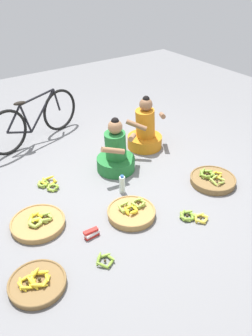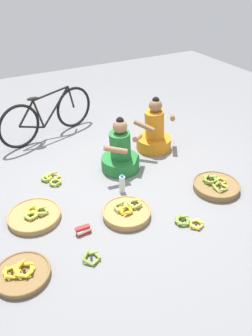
% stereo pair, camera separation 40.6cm
% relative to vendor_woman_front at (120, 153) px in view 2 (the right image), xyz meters
% --- Properties ---
extents(ground_plane, '(10.00, 10.00, 0.00)m').
position_rel_vendor_woman_front_xyz_m(ground_plane, '(-0.18, -0.30, -0.25)').
color(ground_plane, slate).
extents(vendor_woman_front, '(0.69, 0.53, 0.77)m').
position_rel_vendor_woman_front_xyz_m(vendor_woman_front, '(0.00, 0.00, 0.00)').
color(vendor_woman_front, '#237233').
rests_on(vendor_woman_front, ground).
extents(vendor_woman_behind, '(0.76, 0.52, 0.82)m').
position_rel_vendor_woman_front_xyz_m(vendor_woman_behind, '(0.71, 0.28, 0.02)').
color(vendor_woman_behind, orange).
rests_on(vendor_woman_behind, ground).
extents(bicycle_leaning, '(1.64, 0.56, 0.73)m').
position_rel_vendor_woman_front_xyz_m(bicycle_leaning, '(-0.56, 1.40, 0.11)').
color(bicycle_leaning, black).
rests_on(bicycle_leaning, ground).
extents(banana_basket_back_center, '(0.60, 0.60, 0.14)m').
position_rel_vendor_woman_front_xyz_m(banana_basket_back_center, '(-1.33, -0.46, -0.20)').
color(banana_basket_back_center, '#A87F47').
rests_on(banana_basket_back_center, ground).
extents(banana_basket_mid_left, '(0.53, 0.53, 0.14)m').
position_rel_vendor_woman_front_xyz_m(banana_basket_mid_left, '(-1.65, -1.20, -0.21)').
color(banana_basket_mid_left, brown).
rests_on(banana_basket_mid_left, ground).
extents(banana_basket_near_vendor, '(0.59, 0.59, 0.16)m').
position_rel_vendor_woman_front_xyz_m(banana_basket_near_vendor, '(0.85, -0.98, -0.19)').
color(banana_basket_near_vendor, brown).
rests_on(banana_basket_near_vendor, ground).
extents(banana_basket_mid_right, '(0.55, 0.55, 0.15)m').
position_rel_vendor_woman_front_xyz_m(banana_basket_mid_right, '(-0.39, -0.91, -0.20)').
color(banana_basket_mid_right, '#A87F47').
rests_on(banana_basket_mid_right, ground).
extents(loose_bananas_back_left, '(0.29, 0.35, 0.08)m').
position_rel_vendor_woman_front_xyz_m(loose_bananas_back_left, '(-0.93, 0.17, -0.22)').
color(loose_bananas_back_left, '#8CAD38').
rests_on(loose_bananas_back_left, ground).
extents(loose_bananas_front_center, '(0.21, 0.21, 0.08)m').
position_rel_vendor_woman_front_xyz_m(loose_bananas_front_center, '(-1.00, -1.32, -0.22)').
color(loose_bananas_front_center, olive).
rests_on(loose_bananas_front_center, ground).
extents(loose_bananas_front_left, '(0.29, 0.32, 0.08)m').
position_rel_vendor_woman_front_xyz_m(loose_bananas_front_left, '(0.13, -1.34, -0.22)').
color(loose_bananas_front_left, olive).
rests_on(loose_bananas_front_left, ground).
extents(water_bottle, '(0.07, 0.07, 0.25)m').
position_rel_vendor_woman_front_xyz_m(water_bottle, '(-0.23, -0.48, -0.13)').
color(water_bottle, silver).
rests_on(water_bottle, ground).
extents(packet_carton_stack, '(0.17, 0.07, 0.09)m').
position_rel_vendor_woman_front_xyz_m(packet_carton_stack, '(-0.93, -0.94, -0.20)').
color(packet_carton_stack, red).
rests_on(packet_carton_stack, ground).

